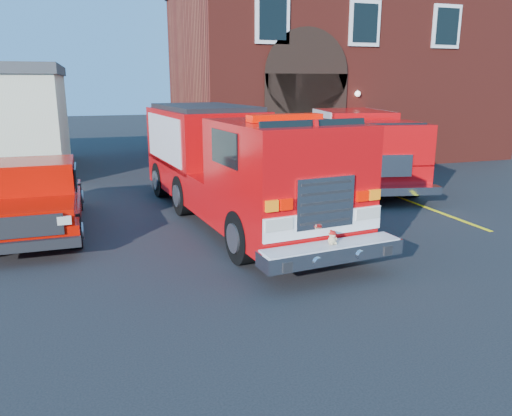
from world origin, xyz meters
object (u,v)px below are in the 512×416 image
object	(u,v)px
fire_station	(330,70)
pickup_truck	(38,197)
fire_engine	(233,163)
secondary_truck	(357,144)

from	to	relation	value
fire_station	pickup_truck	world-z (taller)	fire_station
fire_engine	secondary_truck	bearing A→B (deg)	32.56
fire_station	secondary_truck	bearing A→B (deg)	-108.31
pickup_truck	secondary_truck	bearing A→B (deg)	16.61
fire_engine	secondary_truck	world-z (taller)	fire_engine
fire_station	fire_engine	size ratio (longest dim) A/B	1.51
fire_station	secondary_truck	world-z (taller)	fire_station
pickup_truck	fire_station	bearing A→B (deg)	38.96
fire_station	fire_engine	world-z (taller)	fire_station
fire_station	pickup_truck	distance (m)	17.45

